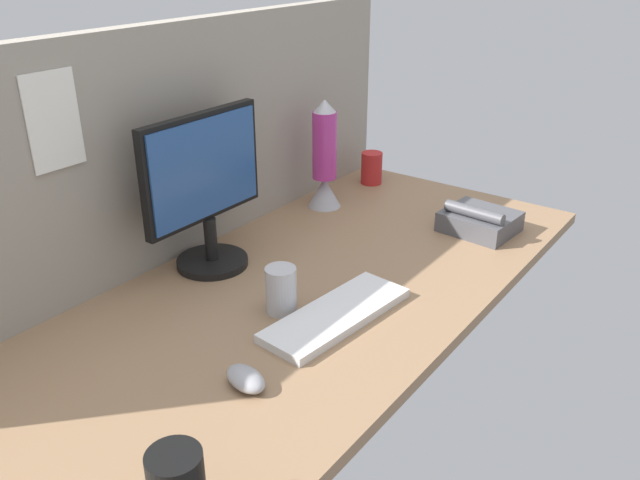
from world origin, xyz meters
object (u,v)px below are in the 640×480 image
Objects in this scene: keyboard at (336,315)px; lava_lamp at (324,163)px; mouse at (246,379)px; mug_steel at (281,290)px; mug_red_plastic at (372,168)px; monitor at (205,187)px; desk_phone at (479,221)px.

keyboard is 66.52cm from lava_lamp.
mouse is 27.61cm from mug_steel.
keyboard is at bearing -152.89° from mug_red_plastic.
monitor is 3.67× the size of mug_red_plastic.
lava_lamp is (48.95, -0.31, -7.18)cm from monitor.
mug_steel is (-4.53, 11.75, 4.33)cm from keyboard.
lava_lamp is (55.86, 28.55, 8.55)cm from mug_steel.
keyboard is 3.85× the size of mouse.
desk_phone is at bearing -77.34° from lava_lamp.
mug_red_plastic is at bearing -0.86° from monitor.
monitor is 54.96cm from mouse.
mouse is at bearing -154.76° from mug_steel.
mouse is at bearing -128.00° from monitor.
mouse is 91.22cm from desk_phone.
mug_red_plastic reaches higher than keyboard.
mouse is at bearing -159.68° from mug_red_plastic.
desk_phone is at bearing 9.85° from mouse.
mug_steel reaches higher than mouse.
keyboard is at bearing 174.52° from desk_phone.
mug_steel is at bearing -152.93° from lava_lamp.
mug_steel is 68.60cm from desk_phone.
lava_lamp is at bearing 102.66° from desk_phone.
mug_red_plastic reaches higher than mouse.
desk_phone is at bearing -38.10° from monitor.
lava_lamp reaches higher than desk_phone.
mug_steel is 63.32cm from lava_lamp.
monitor reaches higher than mug_red_plastic.
mug_red_plastic is 27.21cm from lava_lamp.
lava_lamp is (51.33, 40.30, 12.87)cm from keyboard.
keyboard is (-2.38, -40.61, -20.05)cm from monitor.
monitor is 45.35cm from keyboard.
mug_steel is (-81.67, -27.74, 0.02)cm from mug_red_plastic.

